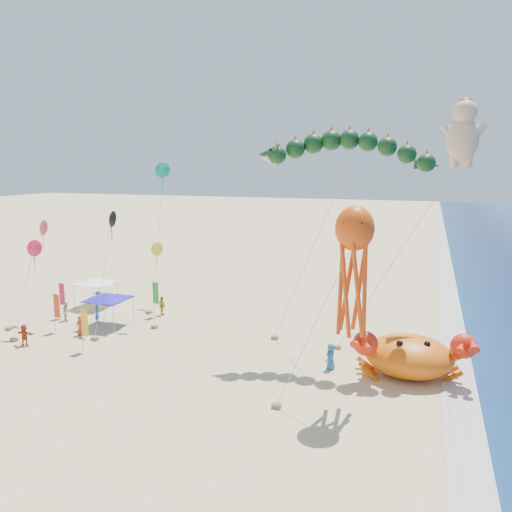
{
  "coord_description": "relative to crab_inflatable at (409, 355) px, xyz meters",
  "views": [
    {
      "loc": [
        9.72,
        -31.66,
        13.03
      ],
      "look_at": [
        -2.0,
        2.0,
        6.5
      ],
      "focal_mm": 35.0,
      "sensor_mm": 36.0,
      "label": 1
    }
  ],
  "objects": [
    {
      "name": "dragon_kite",
      "position": [
        -4.72,
        2.67,
        12.24
      ],
      "size": [
        11.7,
        3.94,
        14.93
      ],
      "color": "black",
      "rests_on": "ground"
    },
    {
      "name": "ground",
      "position": [
        -9.06,
        0.83,
        -1.41
      ],
      "size": [
        320.0,
        320.0,
        0.0
      ],
      "primitive_type": "plane",
      "color": "#D1B784",
      "rests_on": "ground"
    },
    {
      "name": "canopy_white",
      "position": [
        -28.2,
        6.74,
        1.03
      ],
      "size": [
        3.3,
        3.3,
        2.71
      ],
      "color": "gray",
      "rests_on": "ground"
    },
    {
      "name": "cherub_kite",
      "position": [
        2.57,
        7.98,
        13.96
      ],
      "size": [
        8.95,
        5.85,
        17.65
      ],
      "color": "#EBB990",
      "rests_on": "ground"
    },
    {
      "name": "feather_flags",
      "position": [
        -24.63,
        1.33,
        0.61
      ],
      "size": [
        7.98,
        8.95,
        3.2
      ],
      "color": "gray",
      "rests_on": "ground"
    },
    {
      "name": "small_kites",
      "position": [
        -24.86,
        3.59,
        6.01
      ],
      "size": [
        11.04,
        13.35,
        13.28
      ],
      "color": "yellow",
      "rests_on": "ground"
    },
    {
      "name": "canopy_blue",
      "position": [
        -23.69,
        2.37,
        1.04
      ],
      "size": [
        3.4,
        3.4,
        2.71
      ],
      "color": "gray",
      "rests_on": "ground"
    },
    {
      "name": "beachgoers",
      "position": [
        -21.2,
        1.59,
        -0.58
      ],
      "size": [
        27.35,
        10.62,
        1.73
      ],
      "color": "#246D41",
      "rests_on": "ground"
    },
    {
      "name": "octopus_kite",
      "position": [
        -2.98,
        -4.78,
        6.63
      ],
      "size": [
        4.89,
        3.01,
        10.95
      ],
      "color": "#DF460B",
      "rests_on": "ground"
    },
    {
      "name": "crab_inflatable",
      "position": [
        0.0,
        0.0,
        0.0
      ],
      "size": [
        7.28,
        5.65,
        3.19
      ],
      "color": "#E15C0B",
      "rests_on": "ground"
    },
    {
      "name": "foam_strip",
      "position": [
        2.94,
        0.83,
        -1.4
      ],
      "size": [
        320.0,
        320.0,
        0.0
      ],
      "primitive_type": "plane",
      "color": "silver",
      "rests_on": "ground"
    }
  ]
}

